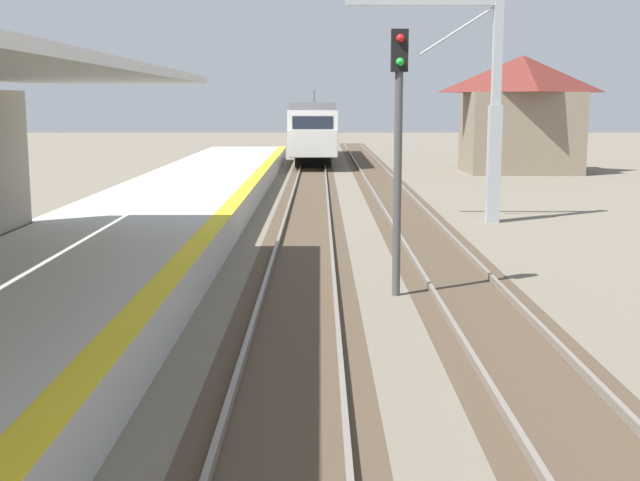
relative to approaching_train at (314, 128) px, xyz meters
name	(u,v)px	position (x,y,z in m)	size (l,w,h in m)	color
station_platform	(88,267)	(-4.40, -39.70, -1.73)	(5.00, 80.00, 0.91)	#B7B5AD
track_pair_nearest_platform	(303,252)	(0.00, -35.70, -2.13)	(2.34, 120.00, 0.16)	#4C3D2D
track_pair_middle	(436,252)	(3.40, -35.70, -2.13)	(2.34, 120.00, 0.16)	#4C3D2D
approaching_train	(314,128)	(0.00, 0.00, 0.00)	(2.93, 19.60, 4.76)	silver
rail_signal_post	(398,135)	(1.94, -40.40, 1.02)	(0.32, 0.34, 5.20)	#4C4C4C
catenary_pylon_far_side	(486,110)	(5.69, -29.89, 1.43)	(5.00, 0.40, 7.50)	#9EA3A8
distant_trackside_house	(521,112)	(11.51, -10.08, 1.16)	(6.60, 5.28, 6.40)	#7F705B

